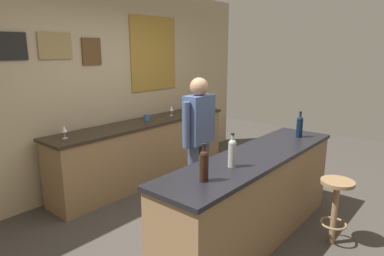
# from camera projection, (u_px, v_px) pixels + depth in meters

# --- Properties ---
(ground_plane) EXTENTS (10.00, 10.00, 0.00)m
(ground_plane) POSITION_uv_depth(u_px,v_px,m) (220.00, 226.00, 3.76)
(ground_plane) COLOR #423D38
(back_wall) EXTENTS (6.00, 0.09, 2.80)m
(back_wall) POSITION_uv_depth(u_px,v_px,m) (105.00, 86.00, 4.71)
(back_wall) COLOR tan
(back_wall) RESTS_ON ground_plane
(bar_counter) EXTENTS (2.53, 0.60, 0.92)m
(bar_counter) POSITION_uv_depth(u_px,v_px,m) (253.00, 198.00, 3.40)
(bar_counter) COLOR olive
(bar_counter) RESTS_ON ground_plane
(side_counter) EXTENTS (3.01, 0.56, 0.90)m
(side_counter) POSITION_uv_depth(u_px,v_px,m) (146.00, 151.00, 4.99)
(side_counter) COLOR olive
(side_counter) RESTS_ON ground_plane
(bartender) EXTENTS (0.52, 0.21, 1.62)m
(bartender) POSITION_uv_depth(u_px,v_px,m) (199.00, 136.00, 3.90)
(bartender) COLOR #384766
(bartender) RESTS_ON ground_plane
(bar_stool) EXTENTS (0.32, 0.32, 0.68)m
(bar_stool) POSITION_uv_depth(u_px,v_px,m) (336.00, 201.00, 3.32)
(bar_stool) COLOR olive
(bar_stool) RESTS_ON ground_plane
(wine_bottle_a) EXTENTS (0.07, 0.07, 0.31)m
(wine_bottle_a) POSITION_uv_depth(u_px,v_px,m) (204.00, 165.00, 2.61)
(wine_bottle_a) COLOR black
(wine_bottle_a) RESTS_ON bar_counter
(wine_bottle_b) EXTENTS (0.07, 0.07, 0.31)m
(wine_bottle_b) POSITION_uv_depth(u_px,v_px,m) (232.00, 152.00, 2.92)
(wine_bottle_b) COLOR #999E99
(wine_bottle_b) RESTS_ON bar_counter
(wine_bottle_c) EXTENTS (0.07, 0.07, 0.31)m
(wine_bottle_c) POSITION_uv_depth(u_px,v_px,m) (300.00, 126.00, 3.91)
(wine_bottle_c) COLOR black
(wine_bottle_c) RESTS_ON bar_counter
(wine_glass_a) EXTENTS (0.07, 0.07, 0.16)m
(wine_glass_a) POSITION_uv_depth(u_px,v_px,m) (64.00, 129.00, 3.93)
(wine_glass_a) COLOR silver
(wine_glass_a) RESTS_ON side_counter
(wine_glass_b) EXTENTS (0.07, 0.07, 0.16)m
(wine_glass_b) POSITION_uv_depth(u_px,v_px,m) (171.00, 109.00, 5.27)
(wine_glass_b) COLOR silver
(wine_glass_b) RESTS_ON side_counter
(wine_glass_c) EXTENTS (0.07, 0.07, 0.16)m
(wine_glass_c) POSITION_uv_depth(u_px,v_px,m) (186.00, 105.00, 5.57)
(wine_glass_c) COLOR silver
(wine_glass_c) RESTS_ON side_counter
(coffee_mug) EXTENTS (0.12, 0.08, 0.09)m
(coffee_mug) POSITION_uv_depth(u_px,v_px,m) (147.00, 117.00, 4.92)
(coffee_mug) COLOR #336699
(coffee_mug) RESTS_ON side_counter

